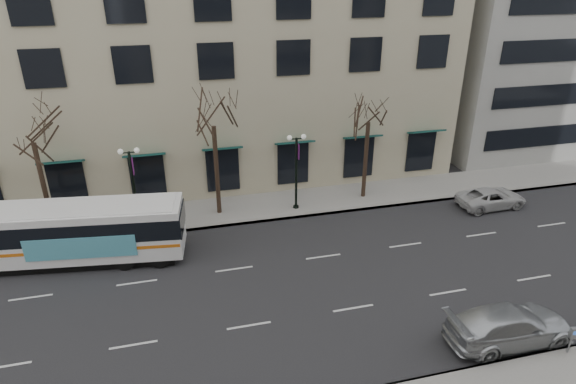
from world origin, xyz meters
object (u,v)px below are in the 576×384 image
object	(u,v)px
tree_far_mid	(213,111)
pay_station	(573,335)
lamp_post_left	(134,184)
tree_far_left	(30,127)
tree_far_right	(369,108)
city_bus	(68,232)
lamp_post_right	(296,169)
silver_car	(510,325)
white_pickup	(491,198)

from	to	relation	value
tree_far_mid	pay_station	distance (m)	21.21
lamp_post_left	tree_far_left	bearing A→B (deg)	173.17
tree_far_right	city_bus	world-z (taller)	tree_far_right
lamp_post_right	silver_car	world-z (taller)	lamp_post_right
lamp_post_right	white_pickup	bearing A→B (deg)	-12.09
pay_station	lamp_post_left	bearing A→B (deg)	150.81
tree_far_left	tree_far_mid	world-z (taller)	tree_far_mid
tree_far_left	city_bus	xyz separation A→B (m)	(1.62, -3.57, -4.89)
silver_car	tree_far_left	bearing A→B (deg)	54.93
tree_far_mid	white_pickup	bearing A→B (deg)	-10.63
silver_car	tree_far_mid	bearing A→B (deg)	36.29
tree_far_left	city_bus	distance (m)	6.26
silver_car	pay_station	xyz separation A→B (m)	(1.87, -1.37, 0.25)
tree_far_left	white_pickup	bearing A→B (deg)	-6.85
white_pickup	tree_far_left	bearing A→B (deg)	81.46
tree_far_mid	city_bus	size ratio (longest dim) A/B	0.69
tree_far_mid	lamp_post_left	world-z (taller)	tree_far_mid
tree_far_mid	silver_car	world-z (taller)	tree_far_mid
silver_car	pay_station	distance (m)	2.34
tree_far_left	lamp_post_left	xyz separation A→B (m)	(5.01, -0.60, -3.75)
white_pickup	pay_station	distance (m)	13.82
tree_far_left	lamp_post_right	distance (m)	15.48
tree_far_left	lamp_post_left	world-z (taller)	tree_far_left
tree_far_mid	pay_station	bearing A→B (deg)	-52.14
tree_far_right	lamp_post_right	distance (m)	6.11
lamp_post_right	lamp_post_left	bearing A→B (deg)	180.00
lamp_post_left	lamp_post_right	world-z (taller)	same
tree_far_mid	silver_car	size ratio (longest dim) A/B	1.53
silver_car	tree_far_right	bearing A→B (deg)	2.93
lamp_post_right	city_bus	xyz separation A→B (m)	(-13.39, -2.97, -1.13)
lamp_post_right	tree_far_left	bearing A→B (deg)	177.71
tree_far_left	white_pickup	size ratio (longest dim) A/B	1.80
lamp_post_right	pay_station	xyz separation A→B (m)	(7.51, -15.50, -1.88)
lamp_post_left	pay_station	bearing A→B (deg)	-41.52
tree_far_left	silver_car	world-z (taller)	tree_far_left
tree_far_left	lamp_post_right	world-z (taller)	tree_far_left
lamp_post_left	tree_far_right	bearing A→B (deg)	2.29
tree_far_right	white_pickup	world-z (taller)	tree_far_right
tree_far_right	pay_station	distance (m)	17.15
tree_far_right	lamp_post_left	size ratio (longest dim) A/B	1.55
lamp_post_right	silver_car	distance (m)	15.36
tree_far_left	pay_station	size ratio (longest dim) A/B	6.59
lamp_post_left	white_pickup	bearing A→B (deg)	-6.85
tree_far_left	lamp_post_right	bearing A→B (deg)	-2.29
tree_far_right	city_bus	bearing A→B (deg)	-169.02
pay_station	tree_far_mid	bearing A→B (deg)	140.19
tree_far_right	lamp_post_left	xyz separation A→B (m)	(-14.99, -0.60, -3.48)
lamp_post_right	pay_station	distance (m)	17.33
lamp_post_left	white_pickup	size ratio (longest dim) A/B	1.12
lamp_post_left	pay_station	distance (m)	23.46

